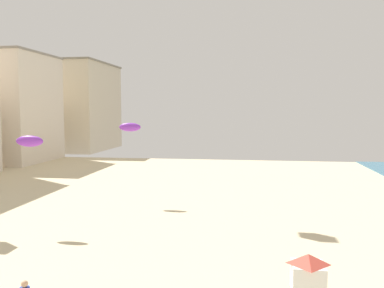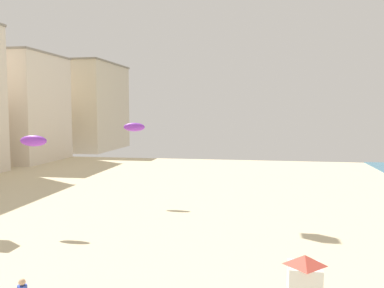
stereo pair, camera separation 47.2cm
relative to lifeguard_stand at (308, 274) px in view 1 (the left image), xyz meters
The scene contains 5 objects.
boardwalk_hotel_far 54.74m from the lifeguard_stand, 133.22° to the left, with size 12.45×12.32×15.50m.
boardwalk_hotel_distant 68.85m from the lifeguard_stand, 122.92° to the left, with size 17.94×16.78×16.08m.
lifeguard_stand is the anchor object (origin of this frame).
kite_purple_parafoil 21.29m from the lifeguard_stand, 123.87° to the left, with size 1.78×0.49×0.69m.
kite_purple_parafoil_2 18.51m from the lifeguard_stand, 149.26° to the left, with size 1.80×0.50×0.70m.
Camera 1 is at (9.97, 0.48, 7.46)m, focal length 37.48 mm.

